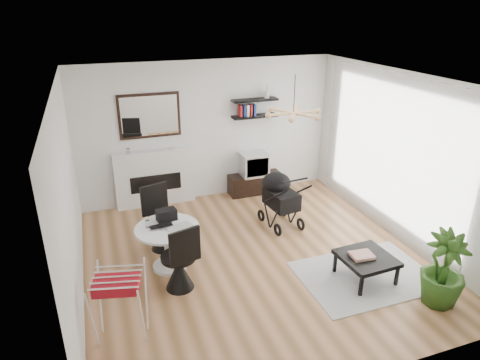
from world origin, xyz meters
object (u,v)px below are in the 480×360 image
object	(u,v)px
stroller	(280,201)
coffee_table	(367,259)
potted_plant	(443,269)
fireplace	(155,171)
dining_table	(168,241)
drying_rack	(120,305)
tv_console	(255,183)
crt_tv	(254,164)

from	to	relation	value
stroller	coffee_table	xyz separation A→B (m)	(0.46, -1.93, -0.11)
potted_plant	fireplace	bearing A→B (deg)	125.32
coffee_table	potted_plant	world-z (taller)	potted_plant
dining_table	stroller	world-z (taller)	stroller
stroller	coffee_table	bearing A→B (deg)	-82.97
potted_plant	drying_rack	bearing A→B (deg)	169.52
dining_table	potted_plant	distance (m)	3.72
tv_console	crt_tv	bearing A→B (deg)	-174.50
dining_table	coffee_table	xyz separation A→B (m)	(2.56, -1.21, -0.11)
stroller	coffee_table	world-z (taller)	stroller
fireplace	dining_table	size ratio (longest dim) A/B	2.33
fireplace	coffee_table	world-z (taller)	fireplace
fireplace	tv_console	bearing A→B (deg)	-3.50
dining_table	drying_rack	distance (m)	1.46
dining_table	coffee_table	bearing A→B (deg)	-25.33
drying_rack	potted_plant	bearing A→B (deg)	3.25
crt_tv	stroller	xyz separation A→B (m)	(-0.05, -1.39, -0.20)
drying_rack	potted_plant	distance (m)	4.01
tv_console	crt_tv	size ratio (longest dim) A/B	2.04
drying_rack	stroller	xyz separation A→B (m)	(2.88, 1.96, -0.01)
fireplace	crt_tv	distance (m)	1.98
drying_rack	coffee_table	bearing A→B (deg)	14.20
drying_rack	stroller	world-z (taller)	stroller
fireplace	drying_rack	distance (m)	3.61
dining_table	stroller	size ratio (longest dim) A/B	0.90
tv_console	stroller	bearing A→B (deg)	-93.56
tv_console	dining_table	size ratio (longest dim) A/B	1.17
stroller	coffee_table	distance (m)	1.99
stroller	potted_plant	bearing A→B (deg)	-74.80
crt_tv	coffee_table	size ratio (longest dim) A/B	0.72
fireplace	coffee_table	distance (m)	4.20
tv_console	potted_plant	xyz separation A→B (m)	(0.97, -4.08, 0.30)
crt_tv	stroller	world-z (taller)	stroller
drying_rack	coffee_table	size ratio (longest dim) A/B	1.17
crt_tv	dining_table	bearing A→B (deg)	-135.53
tv_console	drying_rack	distance (m)	4.48
tv_console	potted_plant	distance (m)	4.21
tv_console	potted_plant	size ratio (longest dim) A/B	1.07
stroller	potted_plant	xyz separation A→B (m)	(1.06, -2.69, 0.07)
fireplace	crt_tv	bearing A→B (deg)	-3.66
drying_rack	coffee_table	world-z (taller)	drying_rack
crt_tv	dining_table	size ratio (longest dim) A/B	0.57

